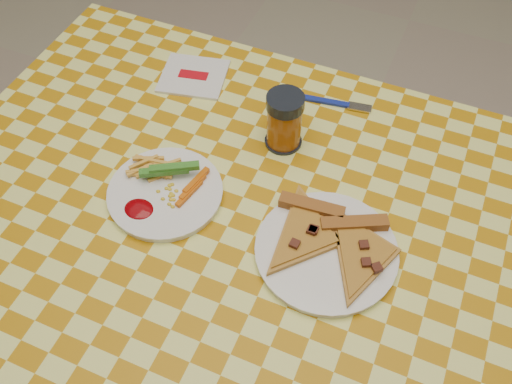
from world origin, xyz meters
TOP-DOWN VIEW (x-y plane):
  - ground at (0.00, 0.00)m, footprint 8.00×8.00m
  - table at (0.00, 0.00)m, footprint 1.28×0.88m
  - plate_left at (-0.18, -0.02)m, footprint 0.26×0.26m
  - plate_right at (0.13, -0.02)m, footprint 0.28×0.28m
  - fries_veggies at (-0.19, -0.00)m, footprint 0.16×0.15m
  - pizza_slices at (0.13, -0.00)m, footprint 0.29×0.26m
  - drink_glass at (-0.03, 0.19)m, footprint 0.07×0.07m
  - napkin at (-0.28, 0.29)m, footprint 0.16×0.15m
  - fork at (0.03, 0.33)m, footprint 0.16×0.04m

SIDE VIEW (x-z plane):
  - ground at x=0.00m, z-range 0.00..0.00m
  - table at x=0.00m, z-range 0.30..1.06m
  - napkin at x=-0.28m, z-range 0.76..0.76m
  - fork at x=0.03m, z-range 0.76..0.76m
  - plate_left at x=-0.18m, z-range 0.76..0.77m
  - plate_right at x=0.13m, z-range 0.76..0.77m
  - pizza_slices at x=0.13m, z-range 0.76..0.79m
  - fries_veggies at x=-0.19m, z-range 0.76..0.80m
  - drink_glass at x=-0.03m, z-range 0.75..0.87m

